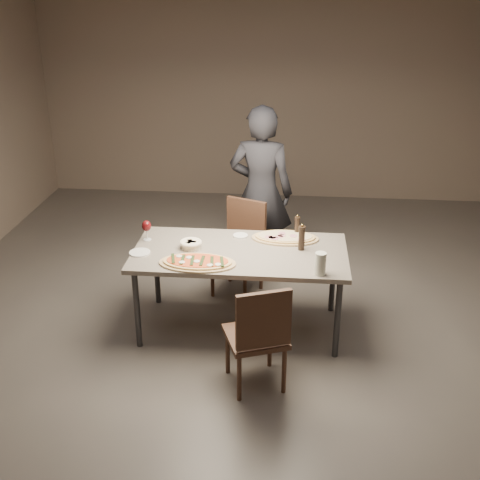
# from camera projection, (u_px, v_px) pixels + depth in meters

# --- Properties ---
(room) EXTENTS (7.00, 7.00, 7.00)m
(room) POSITION_uv_depth(u_px,v_px,m) (240.00, 177.00, 4.80)
(room) COLOR #5B544E
(room) RESTS_ON ground
(dining_table) EXTENTS (1.80, 0.90, 0.75)m
(dining_table) POSITION_uv_depth(u_px,v_px,m) (240.00, 257.00, 5.08)
(dining_table) COLOR gray
(dining_table) RESTS_ON ground
(zucchini_pizza) EXTENTS (0.62, 0.34, 0.05)m
(zucchini_pizza) POSITION_uv_depth(u_px,v_px,m) (197.00, 262.00, 4.83)
(zucchini_pizza) COLOR tan
(zucchini_pizza) RESTS_ON dining_table
(ham_pizza) EXTENTS (0.59, 0.33, 0.04)m
(ham_pizza) POSITION_uv_depth(u_px,v_px,m) (285.00, 237.00, 5.28)
(ham_pizza) COLOR tan
(ham_pizza) RESTS_ON dining_table
(bread_basket) EXTENTS (0.19, 0.19, 0.07)m
(bread_basket) POSITION_uv_depth(u_px,v_px,m) (191.00, 244.00, 5.10)
(bread_basket) COLOR #F1E4C3
(bread_basket) RESTS_ON dining_table
(oil_dish) EXTENTS (0.13, 0.13, 0.01)m
(oil_dish) POSITION_uv_depth(u_px,v_px,m) (240.00, 236.00, 5.33)
(oil_dish) COLOR white
(oil_dish) RESTS_ON dining_table
(pepper_mill_left) EXTENTS (0.05, 0.05, 0.19)m
(pepper_mill_left) POSITION_uv_depth(u_px,v_px,m) (297.00, 226.00, 5.33)
(pepper_mill_left) COLOR black
(pepper_mill_left) RESTS_ON dining_table
(pepper_mill_right) EXTENTS (0.06, 0.06, 0.23)m
(pepper_mill_right) POSITION_uv_depth(u_px,v_px,m) (302.00, 238.00, 5.04)
(pepper_mill_right) COLOR black
(pepper_mill_right) RESTS_ON dining_table
(carafe) EXTENTS (0.09, 0.09, 0.18)m
(carafe) POSITION_uv_depth(u_px,v_px,m) (320.00, 264.00, 4.63)
(carafe) COLOR silver
(carafe) RESTS_ON dining_table
(wine_glass) EXTENTS (0.08, 0.08, 0.18)m
(wine_glass) POSITION_uv_depth(u_px,v_px,m) (147.00, 227.00, 5.22)
(wine_glass) COLOR silver
(wine_glass) RESTS_ON dining_table
(side_plate) EXTENTS (0.18, 0.18, 0.01)m
(side_plate) POSITION_uv_depth(u_px,v_px,m) (140.00, 253.00, 5.02)
(side_plate) COLOR white
(side_plate) RESTS_ON dining_table
(chair_near) EXTENTS (0.54, 0.54, 0.89)m
(chair_near) POSITION_uv_depth(u_px,v_px,m) (259.00, 333.00, 4.37)
(chair_near) COLOR #41281B
(chair_near) RESTS_ON ground
(chair_far) EXTENTS (0.56, 0.56, 0.91)m
(chair_far) POSITION_uv_depth(u_px,v_px,m) (241.00, 242.00, 5.81)
(chair_far) COLOR #41281B
(chair_far) RESTS_ON ground
(diner) EXTENTS (0.69, 0.50, 1.76)m
(diner) POSITION_uv_depth(u_px,v_px,m) (261.00, 192.00, 6.01)
(diner) COLOR black
(diner) RESTS_ON ground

